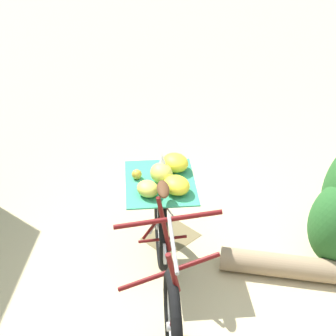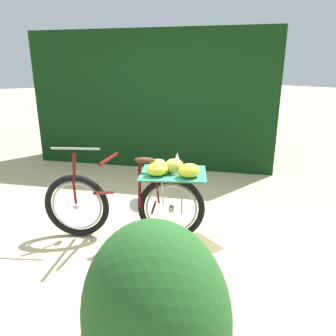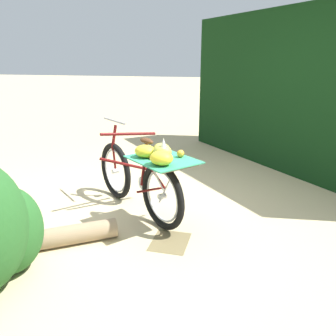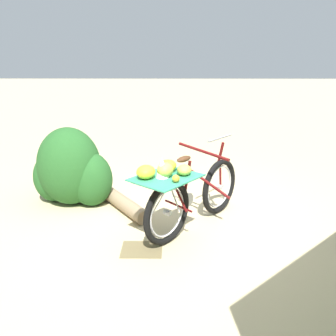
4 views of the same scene
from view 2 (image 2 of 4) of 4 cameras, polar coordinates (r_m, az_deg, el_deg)
name	(u,v)px [view 2 (image 2 of 4)]	position (r m, az deg, el deg)	size (l,w,h in m)	color
ground_plane	(129,232)	(3.82, -7.02, -11.24)	(60.00, 60.00, 0.00)	#C6B284
foliage_hedge	(154,99)	(6.32, -2.48, 12.15)	(4.56, 0.90, 2.48)	black
bicycle	(136,196)	(3.46, -5.71, -5.06)	(1.37, 1.56, 1.03)	black
shrub_cluster	(154,322)	(1.97, -2.54, -25.83)	(1.14, 0.78, 1.09)	#235623
leaf_litter_patch	(198,245)	(3.55, 5.37, -13.49)	(0.44, 0.36, 0.01)	olive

